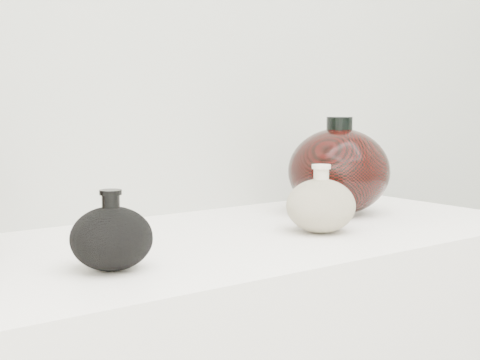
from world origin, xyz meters
TOP-DOWN VIEW (x-y plane):
  - black_gourd_vase at (-0.24, 0.86)m, footprint 0.14×0.14m
  - cream_gourd_vase at (0.16, 0.88)m, footprint 0.13×0.13m
  - right_round_pot at (0.33, 1.00)m, footprint 0.25×0.25m

SIDE VIEW (x-z plane):
  - black_gourd_vase at x=-0.24m, z-range 0.89..1.00m
  - cream_gourd_vase at x=0.16m, z-range 0.89..1.01m
  - right_round_pot at x=0.33m, z-range 0.89..1.08m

